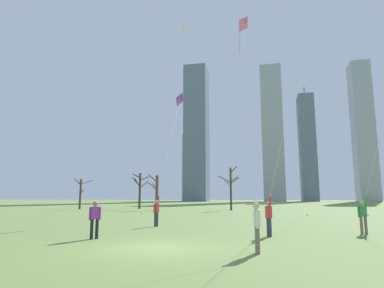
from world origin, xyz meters
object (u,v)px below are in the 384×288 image
kite_flyer_foreground_right_pink (254,181)px  distant_kite_drifting_right_teal (306,21)px  bare_tree_center (231,186)px  kite_flyer_far_back_blue (369,187)px  distant_kite_high_overhead_orange (338,9)px  bare_tree_right_of_center (80,193)px  bare_tree_rightmost (140,189)px  distant_kite_low_near_trees_white (177,55)px  bystander_watching_nearby (95,218)px  kite_flyer_midfield_center_purple (164,175)px  bare_tree_left_of_center (156,191)px  kite_flyer_midfield_right_red (278,169)px

kite_flyer_foreground_right_pink → distant_kite_drifting_right_teal: 35.96m
kite_flyer_foreground_right_pink → bare_tree_center: 34.91m
kite_flyer_far_back_blue → distant_kite_drifting_right_teal: bearing=88.7°
kite_flyer_far_back_blue → distant_kite_high_overhead_orange: bearing=79.4°
bare_tree_right_of_center → bare_tree_rightmost: bearing=24.4°
distant_kite_low_near_trees_white → distant_kite_drifting_right_teal: (15.41, 4.63, 4.92)m
distant_kite_low_near_trees_white → bystander_watching_nearby: bearing=-83.9°
distant_kite_low_near_trees_white → bare_tree_rightmost: (-9.51, 13.36, -15.44)m
distant_kite_low_near_trees_white → distant_kite_drifting_right_teal: 16.82m
kite_flyer_midfield_center_purple → bare_tree_center: 24.34m
distant_kite_low_near_trees_white → bare_tree_left_of_center: 18.75m
kite_flyer_midfield_right_red → bare_tree_rightmost: (-19.86, 34.49, 0.10)m
kite_flyer_far_back_blue → distant_kite_low_near_trees_white: (-14.89, 17.58, 16.23)m
kite_flyer_far_back_blue → bystander_watching_nearby: bearing=-159.1°
distant_kite_drifting_right_teal → bare_tree_rightmost: (-24.92, 8.73, -20.36)m
bystander_watching_nearby → distant_kite_drifting_right_teal: size_ratio=0.06×
bare_tree_rightmost → kite_flyer_foreground_right_pink: bearing=-63.1°
kite_flyer_midfield_center_purple → bare_tree_rightmost: kite_flyer_midfield_center_purple is taller
kite_flyer_foreground_right_pink → bystander_watching_nearby: kite_flyer_foreground_right_pink is taller
distant_kite_drifting_right_teal → bare_tree_left_of_center: (-20.58, 3.93, -20.78)m
kite_flyer_foreground_right_pink → kite_flyer_midfield_right_red: bearing=70.5°
bare_tree_left_of_center → bare_tree_right_of_center: 12.43m
bystander_watching_nearby → bare_tree_rightmost: size_ratio=0.29×
kite_flyer_midfield_center_purple → bare_tree_left_of_center: bearing=109.8°
distant_kite_low_near_trees_white → bare_tree_right_of_center: size_ratio=4.83×
bare_tree_right_of_center → distant_kite_drifting_right_teal: bearing=-8.8°
kite_flyer_far_back_blue → bystander_watching_nearby: 13.47m
bare_tree_rightmost → bare_tree_center: bearing=-10.2°
kite_flyer_far_back_blue → distant_kite_high_overhead_orange: (3.65, 19.54, 20.80)m
kite_flyer_foreground_right_pink → bare_tree_right_of_center: bearing=128.7°
kite_flyer_far_back_blue → kite_flyer_foreground_right_pink: size_ratio=1.00×
distant_kite_high_overhead_orange → distant_kite_drifting_right_teal: distant_kite_drifting_right_teal is taller
bare_tree_rightmost → kite_flyer_far_back_blue: bearing=-51.7°
bystander_watching_nearby → kite_flyer_midfield_right_red: bearing=8.8°
kite_flyer_far_back_blue → bare_tree_rightmost: 39.41m
distant_kite_high_overhead_orange → bare_tree_rightmost: (-28.06, 11.40, -20.00)m
kite_flyer_midfield_center_purple → bare_tree_left_of_center: kite_flyer_midfield_center_purple is taller
distant_kite_high_overhead_orange → kite_flyer_midfield_right_red: bearing=-109.5°
kite_flyer_far_back_blue → bare_tree_right_of_center: (-32.44, 27.29, 0.11)m
distant_kite_high_overhead_orange → distant_kite_low_near_trees_white: size_ratio=1.17×
kite_flyer_midfield_right_red → bare_tree_rightmost: size_ratio=3.40×
distant_kite_low_near_trees_white → bare_tree_rightmost: distant_kite_low_near_trees_white is taller
distant_kite_high_overhead_orange → bare_tree_right_of_center: (-36.09, 7.75, -20.68)m
kite_flyer_midfield_right_red → distant_kite_drifting_right_teal: size_ratio=0.65×
kite_flyer_foreground_right_pink → bare_tree_center: size_ratio=1.93×
distant_kite_drifting_right_teal → bare_tree_left_of_center: distant_kite_drifting_right_teal is taller
kite_flyer_far_back_blue → bare_tree_center: (-9.94, 28.33, 0.97)m
distant_kite_drifting_right_teal → bare_tree_center: 23.54m
bystander_watching_nearby → kite_flyer_far_back_blue: bearing=20.9°
bystander_watching_nearby → distant_kite_low_near_trees_white: (-2.37, 22.36, 17.63)m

